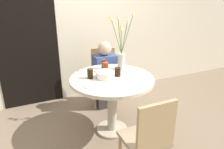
% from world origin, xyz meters
% --- Properties ---
extents(ground_plane, '(16.00, 16.00, 0.00)m').
position_xyz_m(ground_plane, '(0.00, 0.00, 0.00)').
color(ground_plane, '#7A6651').
extents(wall_back, '(8.00, 0.05, 2.60)m').
position_xyz_m(wall_back, '(0.00, 1.21, 1.30)').
color(wall_back, beige).
rests_on(wall_back, ground_plane).
extents(doorway_panel, '(0.90, 0.01, 2.05)m').
position_xyz_m(doorway_panel, '(-0.85, 1.18, 1.02)').
color(doorway_panel, black).
rests_on(doorway_panel, ground_plane).
extents(dining_table, '(1.02, 1.02, 0.76)m').
position_xyz_m(dining_table, '(0.00, 0.00, 0.61)').
color(dining_table, beige).
rests_on(dining_table, ground_plane).
extents(chair_near_front, '(0.49, 0.49, 0.88)m').
position_xyz_m(chair_near_front, '(0.22, 0.81, 0.49)').
color(chair_near_front, '#9E896B').
rests_on(chair_near_front, ground_plane).
extents(chair_far_back, '(0.40, 0.40, 0.88)m').
position_xyz_m(chair_far_back, '(-0.00, -0.84, 0.49)').
color(chair_far_back, '#9E896B').
rests_on(chair_far_back, ground_plane).
extents(birthday_cake, '(0.22, 0.22, 0.13)m').
position_xyz_m(birthday_cake, '(-0.08, 0.02, 0.80)').
color(birthday_cake, white).
rests_on(birthday_cake, dining_table).
extents(flower_vase, '(0.31, 0.30, 0.74)m').
position_xyz_m(flower_vase, '(0.23, 0.22, 1.00)').
color(flower_vase, silver).
rests_on(flower_vase, dining_table).
extents(side_plate, '(0.21, 0.21, 0.01)m').
position_xyz_m(side_plate, '(-0.29, -0.12, 0.76)').
color(side_plate, white).
rests_on(side_plate, dining_table).
extents(drink_glass_0, '(0.07, 0.07, 0.11)m').
position_xyz_m(drink_glass_0, '(-0.24, 0.09, 0.81)').
color(drink_glass_0, black).
rests_on(drink_glass_0, dining_table).
extents(drink_glass_1, '(0.07, 0.07, 0.11)m').
position_xyz_m(drink_glass_1, '(0.08, 0.02, 0.81)').
color(drink_glass_1, black).
rests_on(drink_glass_1, dining_table).
extents(drink_glass_2, '(0.06, 0.06, 0.12)m').
position_xyz_m(drink_glass_2, '(0.03, 0.34, 0.82)').
color(drink_glass_2, maroon).
rests_on(drink_glass_2, dining_table).
extents(drink_glass_3, '(0.07, 0.07, 0.13)m').
position_xyz_m(drink_glass_3, '(0.01, 0.21, 0.82)').
color(drink_glass_3, maroon).
rests_on(drink_glass_3, dining_table).
extents(person_woman, '(0.34, 0.24, 1.04)m').
position_xyz_m(person_woman, '(0.18, 0.65, 0.49)').
color(person_woman, '#383333').
rests_on(person_woman, ground_plane).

